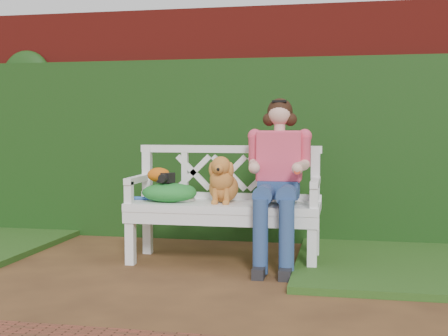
# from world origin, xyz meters

# --- Properties ---
(ground) EXTENTS (60.00, 60.00, 0.00)m
(ground) POSITION_xyz_m (0.00, 0.00, 0.00)
(ground) COLOR #412917
(brick_wall) EXTENTS (10.00, 0.30, 2.20)m
(brick_wall) POSITION_xyz_m (0.00, 1.90, 1.10)
(brick_wall) COLOR maroon
(brick_wall) RESTS_ON ground
(ivy_hedge) EXTENTS (10.00, 0.18, 1.70)m
(ivy_hedge) POSITION_xyz_m (0.00, 1.68, 0.85)
(ivy_hedge) COLOR #1A3513
(ivy_hedge) RESTS_ON ground
(garden_bench) EXTENTS (1.62, 0.70, 0.48)m
(garden_bench) POSITION_xyz_m (0.53, 0.71, 0.24)
(garden_bench) COLOR white
(garden_bench) RESTS_ON ground
(seated_woman) EXTENTS (0.58, 0.73, 1.21)m
(seated_woman) POSITION_xyz_m (0.96, 0.69, 0.61)
(seated_woman) COLOR #CD2544
(seated_woman) RESTS_ON ground
(dog) EXTENTS (0.36, 0.41, 0.37)m
(dog) POSITION_xyz_m (0.53, 0.68, 0.67)
(dog) COLOR tan
(dog) RESTS_ON garden_bench
(tennis_racket) EXTENTS (0.61, 0.29, 0.03)m
(tennis_racket) POSITION_xyz_m (0.10, 0.73, 0.49)
(tennis_racket) COLOR silver
(tennis_racket) RESTS_ON garden_bench
(green_bag) EXTENTS (0.49, 0.41, 0.15)m
(green_bag) POSITION_xyz_m (0.09, 0.68, 0.56)
(green_bag) COLOR #29831F
(green_bag) RESTS_ON garden_bench
(camera_item) EXTENTS (0.14, 0.12, 0.08)m
(camera_item) POSITION_xyz_m (0.07, 0.67, 0.67)
(camera_item) COLOR black
(camera_item) RESTS_ON green_bag
(baseball_glove) EXTENTS (0.19, 0.14, 0.12)m
(baseball_glove) POSITION_xyz_m (-0.00, 0.70, 0.69)
(baseball_glove) COLOR #C3570E
(baseball_glove) RESTS_ON green_bag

